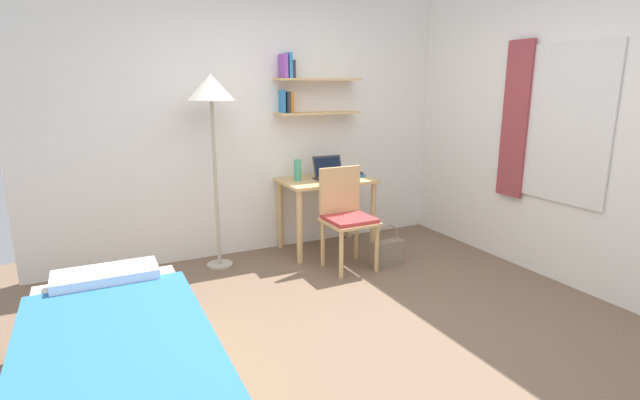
{
  "coord_description": "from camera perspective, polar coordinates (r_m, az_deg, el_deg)",
  "views": [
    {
      "loc": [
        -1.56,
        -2.53,
        1.67
      ],
      "look_at": [
        -0.08,
        0.51,
        0.85
      ],
      "focal_mm": 26.96,
      "sensor_mm": 36.0,
      "label": 1
    }
  ],
  "objects": [
    {
      "name": "wall_right",
      "position": [
        4.42,
        28.69,
        7.19
      ],
      "size": [
        0.1,
        4.4,
        2.6
      ],
      "color": "white",
      "rests_on": "ground_plane"
    },
    {
      "name": "standing_lamp",
      "position": [
        4.36,
        -12.78,
        11.72
      ],
      "size": [
        0.4,
        0.4,
        1.75
      ],
      "color": "#B2A893",
      "rests_on": "ground_plane"
    },
    {
      "name": "desk_chair",
      "position": [
        4.42,
        3.14,
        -1.63
      ],
      "size": [
        0.45,
        0.43,
        0.93
      ],
      "color": "tan",
      "rests_on": "ground_plane"
    },
    {
      "name": "ground_plane",
      "position": [
        3.41,
        5.14,
        -15.74
      ],
      "size": [
        5.28,
        5.28,
        0.0
      ],
      "primitive_type": "plane",
      "color": "brown"
    },
    {
      "name": "book_stack",
      "position": [
        4.99,
        3.9,
        3.1
      ],
      "size": [
        0.19,
        0.23,
        0.05
      ],
      "color": "#3384C6",
      "rests_on": "desk"
    },
    {
      "name": "bed",
      "position": [
        2.79,
        -22.85,
        -18.34
      ],
      "size": [
        0.9,
        1.84,
        0.54
      ],
      "color": "tan",
      "rests_on": "ground_plane"
    },
    {
      "name": "laptop",
      "position": [
        4.84,
        1.15,
        3.2
      ],
      "size": [
        0.32,
        0.24,
        0.23
      ],
      "color": "#2D2D33",
      "rests_on": "desk"
    },
    {
      "name": "handbag",
      "position": [
        4.61,
        7.98,
        -6.03
      ],
      "size": [
        0.32,
        0.11,
        0.39
      ],
      "color": "gray",
      "rests_on": "ground_plane"
    },
    {
      "name": "desk",
      "position": [
        4.86,
        0.75,
        0.8
      ],
      "size": [
        0.91,
        0.59,
        0.74
      ],
      "color": "tan",
      "rests_on": "ground_plane"
    },
    {
      "name": "wall_back",
      "position": [
        4.83,
        -7.01,
        9.2
      ],
      "size": [
        4.4,
        0.27,
        2.6
      ],
      "color": "white",
      "rests_on": "ground_plane"
    },
    {
      "name": "water_bottle",
      "position": [
        4.74,
        -2.69,
        3.57
      ],
      "size": [
        0.07,
        0.07,
        0.21
      ],
      "primitive_type": "cylinder",
      "color": "#42A87F",
      "rests_on": "desk"
    }
  ]
}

